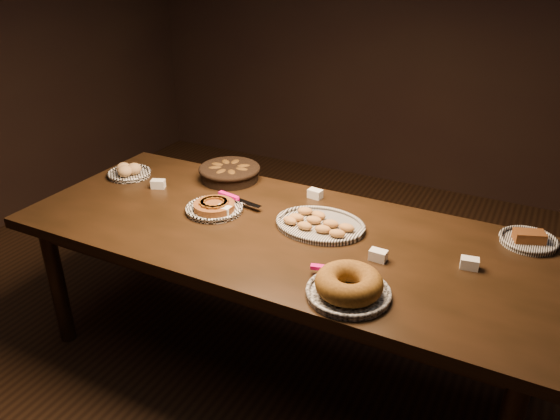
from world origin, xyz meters
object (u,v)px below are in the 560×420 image
at_px(buffet_table, 279,243).
at_px(bundt_cake_plate, 349,286).
at_px(madeleine_platter, 319,224).
at_px(apple_tart_plate, 215,207).

height_order(buffet_table, bundt_cake_plate, bundt_cake_plate).
bearing_deg(bundt_cake_plate, buffet_table, 122.48).
height_order(buffet_table, madeleine_platter, madeleine_platter).
distance_m(madeleine_platter, bundt_cake_plate, 0.53).
bearing_deg(buffet_table, bundt_cake_plate, -36.11).
bearing_deg(apple_tart_plate, buffet_table, -15.59).
distance_m(apple_tart_plate, bundt_cake_plate, 0.89).
bearing_deg(buffet_table, madeleine_platter, 32.52).
relative_size(apple_tart_plate, bundt_cake_plate, 0.97).
xyz_separation_m(buffet_table, bundt_cake_plate, (0.46, -0.34, 0.12)).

